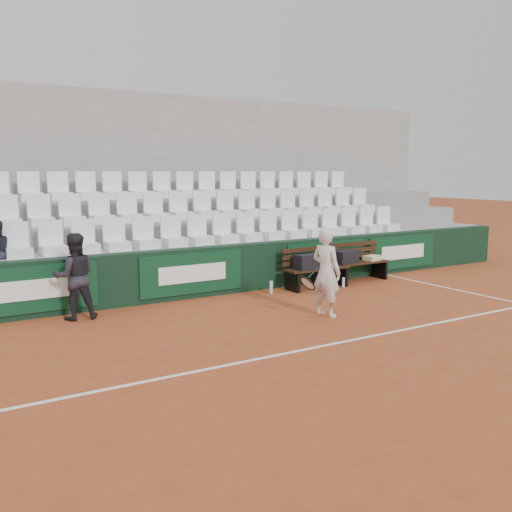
# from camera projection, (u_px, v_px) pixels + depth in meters

# --- Properties ---
(ground) EXTENTS (80.00, 80.00, 0.00)m
(ground) POSITION_uv_depth(u_px,v_px,m) (319.00, 347.00, 8.25)
(ground) COLOR #A04724
(ground) RESTS_ON ground
(court_baseline) EXTENTS (18.00, 0.06, 0.01)m
(court_baseline) POSITION_uv_depth(u_px,v_px,m) (319.00, 347.00, 8.25)
(court_baseline) COLOR white
(court_baseline) RESTS_ON ground
(back_barrier) EXTENTS (18.00, 0.34, 1.00)m
(back_barrier) POSITION_uv_depth(u_px,v_px,m) (201.00, 272.00, 11.58)
(back_barrier) COLOR black
(back_barrier) RESTS_ON ground
(grandstand_tier_front) EXTENTS (18.00, 0.95, 1.00)m
(grandstand_tier_front) POSITION_uv_depth(u_px,v_px,m) (185.00, 268.00, 12.08)
(grandstand_tier_front) COLOR #969593
(grandstand_tier_front) RESTS_ON ground
(grandstand_tier_mid) EXTENTS (18.00, 0.95, 1.45)m
(grandstand_tier_mid) POSITION_uv_depth(u_px,v_px,m) (167.00, 252.00, 12.85)
(grandstand_tier_mid) COLOR #979694
(grandstand_tier_mid) RESTS_ON ground
(grandstand_tier_back) EXTENTS (18.00, 0.95, 1.90)m
(grandstand_tier_back) POSITION_uv_depth(u_px,v_px,m) (151.00, 238.00, 13.61)
(grandstand_tier_back) COLOR gray
(grandstand_tier_back) RESTS_ON ground
(grandstand_rear_wall) EXTENTS (18.00, 0.30, 4.40)m
(grandstand_rear_wall) POSITION_uv_depth(u_px,v_px,m) (141.00, 185.00, 13.96)
(grandstand_rear_wall) COLOR #999996
(grandstand_rear_wall) RESTS_ON ground
(seat_row_front) EXTENTS (11.90, 0.44, 0.63)m
(seat_row_front) POSITION_uv_depth(u_px,v_px,m) (188.00, 230.00, 11.81)
(seat_row_front) COLOR white
(seat_row_front) RESTS_ON grandstand_tier_front
(seat_row_mid) EXTENTS (11.90, 0.44, 0.63)m
(seat_row_mid) POSITION_uv_depth(u_px,v_px,m) (169.00, 206.00, 12.55)
(seat_row_mid) COLOR white
(seat_row_mid) RESTS_ON grandstand_tier_mid
(seat_row_back) EXTENTS (11.90, 0.44, 0.63)m
(seat_row_back) POSITION_uv_depth(u_px,v_px,m) (153.00, 185.00, 13.28)
(seat_row_back) COLOR white
(seat_row_back) RESTS_ON grandstand_tier_back
(bench_left) EXTENTS (1.50, 0.56, 0.45)m
(bench_left) POSITION_uv_depth(u_px,v_px,m) (317.00, 278.00, 12.41)
(bench_left) COLOR #321C0F
(bench_left) RESTS_ON ground
(bench_right) EXTENTS (1.50, 0.56, 0.45)m
(bench_right) POSITION_uv_depth(u_px,v_px,m) (359.00, 271.00, 13.25)
(bench_right) COLOR #331C0F
(bench_right) RESTS_ON ground
(sports_bag_left) EXTENTS (0.74, 0.33, 0.32)m
(sports_bag_left) POSITION_uv_depth(u_px,v_px,m) (311.00, 261.00, 12.23)
(sports_bag_left) COLOR black
(sports_bag_left) RESTS_ON bench_left
(sports_bag_right) EXTENTS (0.64, 0.39, 0.28)m
(sports_bag_right) POSITION_uv_depth(u_px,v_px,m) (346.00, 257.00, 13.03)
(sports_bag_right) COLOR black
(sports_bag_right) RESTS_ON bench_right
(towel) EXTENTS (0.44, 0.35, 0.11)m
(towel) POSITION_uv_depth(u_px,v_px,m) (372.00, 258.00, 13.41)
(towel) COLOR beige
(towel) RESTS_ON bench_right
(sports_bag_ground) EXTENTS (0.56, 0.39, 0.31)m
(sports_bag_ground) POSITION_uv_depth(u_px,v_px,m) (325.00, 277.00, 12.89)
(sports_bag_ground) COLOR black
(sports_bag_ground) RESTS_ON ground
(water_bottle_near) EXTENTS (0.07, 0.07, 0.26)m
(water_bottle_near) POSITION_uv_depth(u_px,v_px,m) (271.00, 287.00, 11.88)
(water_bottle_near) COLOR silver
(water_bottle_near) RESTS_ON ground
(water_bottle_far) EXTENTS (0.06, 0.06, 0.22)m
(water_bottle_far) POSITION_uv_depth(u_px,v_px,m) (343.00, 282.00, 12.50)
(water_bottle_far) COLOR silver
(water_bottle_far) RESTS_ON ground
(tennis_player) EXTENTS (0.75, 0.65, 1.56)m
(tennis_player) POSITION_uv_depth(u_px,v_px,m) (326.00, 272.00, 9.93)
(tennis_player) COLOR silver
(tennis_player) RESTS_ON ground
(ball_kid) EXTENTS (0.79, 0.64, 1.49)m
(ball_kid) POSITION_uv_depth(u_px,v_px,m) (75.00, 276.00, 9.72)
(ball_kid) COLOR black
(ball_kid) RESTS_ON ground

